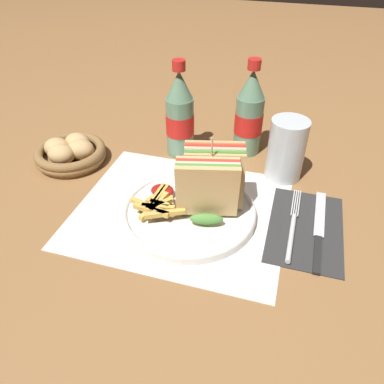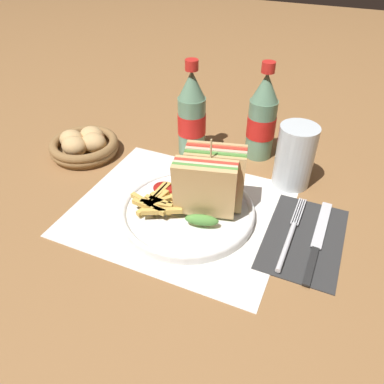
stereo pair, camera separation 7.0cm
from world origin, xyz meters
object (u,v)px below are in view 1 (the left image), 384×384
object	(u,v)px
knife	(319,229)
coke_bottle_far	(249,115)
plate_main	(189,211)
bread_basket	(70,152)
glass_near	(286,154)
fork	(292,229)
coke_bottle_near	(180,116)
club_sandwich	(211,182)

from	to	relation	value
knife	coke_bottle_far	distance (m)	0.31
plate_main	knife	bearing A→B (deg)	5.30
bread_basket	glass_near	bearing A→B (deg)	9.46
fork	coke_bottle_near	size ratio (longest dim) A/B	0.92
plate_main	coke_bottle_near	distance (m)	0.24
glass_near	coke_bottle_far	bearing A→B (deg)	138.65
glass_near	bread_basket	world-z (taller)	glass_near
knife	bread_basket	world-z (taller)	bread_basket
coke_bottle_near	bread_basket	distance (m)	0.26
knife	coke_bottle_far	xyz separation A→B (m)	(-0.17, 0.24, 0.09)
plate_main	fork	size ratio (longest dim) A/B	1.27
knife	bread_basket	size ratio (longest dim) A/B	1.38
fork	glass_near	xyz separation A→B (m)	(-0.04, 0.17, 0.05)
glass_near	coke_bottle_near	bearing A→B (deg)	172.52
plate_main	fork	xyz separation A→B (m)	(0.19, 0.01, -0.00)
knife	coke_bottle_far	bearing A→B (deg)	126.77
plate_main	fork	distance (m)	0.19
coke_bottle_far	bread_basket	bearing A→B (deg)	-156.82
knife	plate_main	bearing A→B (deg)	-173.95
plate_main	glass_near	world-z (taller)	glass_near
coke_bottle_far	coke_bottle_near	bearing A→B (deg)	-161.06
knife	glass_near	world-z (taller)	glass_near
club_sandwich	fork	size ratio (longest dim) A/B	0.72
club_sandwich	coke_bottle_near	world-z (taller)	coke_bottle_near
club_sandwich	glass_near	xyz separation A→B (m)	(0.12, 0.16, -0.02)
fork	bread_basket	bearing A→B (deg)	169.79
fork	club_sandwich	bearing A→B (deg)	176.21
club_sandwich	knife	xyz separation A→B (m)	(0.20, 0.00, -0.07)
fork	coke_bottle_near	xyz separation A→B (m)	(-0.28, 0.21, 0.08)
club_sandwich	coke_bottle_far	xyz separation A→B (m)	(0.03, 0.24, 0.02)
coke_bottle_near	coke_bottle_far	size ratio (longest dim) A/B	1.00
club_sandwich	bread_basket	world-z (taller)	club_sandwich
club_sandwich	bread_basket	xyz separation A→B (m)	(-0.35, 0.08, -0.05)
coke_bottle_near	coke_bottle_far	xyz separation A→B (m)	(0.15, 0.05, 0.00)
club_sandwich	coke_bottle_far	world-z (taller)	coke_bottle_far
club_sandwich	knife	world-z (taller)	club_sandwich
coke_bottle_near	knife	bearing A→B (deg)	-30.52
bread_basket	plate_main	bearing A→B (deg)	-18.25
club_sandwich	coke_bottle_near	distance (m)	0.23
club_sandwich	fork	bearing A→B (deg)	-4.54
coke_bottle_far	glass_near	size ratio (longest dim) A/B	1.65
coke_bottle_near	fork	bearing A→B (deg)	-36.81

